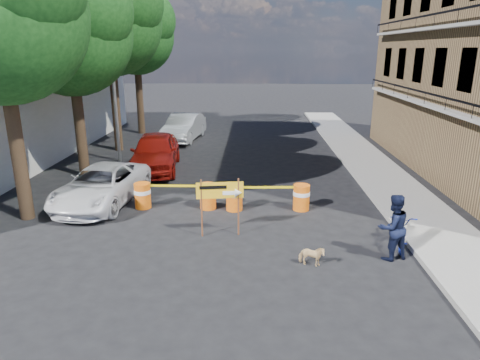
# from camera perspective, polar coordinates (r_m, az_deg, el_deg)

# --- Properties ---
(ground) EXTENTS (120.00, 120.00, 0.00)m
(ground) POSITION_cam_1_polar(r_m,az_deg,el_deg) (12.16, -1.35, -9.01)
(ground) COLOR black
(ground) RESTS_ON ground
(sidewalk_east) EXTENTS (2.40, 40.00, 0.15)m
(sidewalk_east) POSITION_cam_1_polar(r_m,az_deg,el_deg) (18.56, 19.21, -0.42)
(sidewalk_east) COLOR gray
(sidewalk_east) RESTS_ON ground
(tree_mid_a) EXTENTS (5.25, 5.00, 8.68)m
(tree_mid_a) POSITION_cam_1_polar(r_m,az_deg,el_deg) (19.38, -21.60, 17.88)
(tree_mid_a) COLOR #332316
(tree_mid_a) RESTS_ON ground
(tree_mid_b) EXTENTS (5.67, 5.40, 9.62)m
(tree_mid_b) POSITION_cam_1_polar(r_m,az_deg,el_deg) (24.11, -16.96, 19.61)
(tree_mid_b) COLOR #332316
(tree_mid_b) RESTS_ON ground
(tree_far) EXTENTS (5.04, 4.80, 8.84)m
(tree_far) POSITION_cam_1_polar(r_m,az_deg,el_deg) (28.88, -13.65, 18.32)
(tree_far) COLOR #332316
(tree_far) RESTS_ON ground
(streetlamp) EXTENTS (1.25, 0.18, 8.00)m
(streetlamp) POSITION_cam_1_polar(r_m,az_deg,el_deg) (21.46, -16.47, 13.79)
(streetlamp) COLOR gray
(streetlamp) RESTS_ON ground
(barrel_far_left) EXTENTS (0.58, 0.58, 0.90)m
(barrel_far_left) POSITION_cam_1_polar(r_m,az_deg,el_deg) (15.30, -12.86, -1.96)
(barrel_far_left) COLOR #E54C0D
(barrel_far_left) RESTS_ON ground
(barrel_mid_left) EXTENTS (0.58, 0.58, 0.90)m
(barrel_mid_left) POSITION_cam_1_polar(r_m,az_deg,el_deg) (14.90, -4.29, -2.08)
(barrel_mid_left) COLOR #E54C0D
(barrel_mid_left) RESTS_ON ground
(barrel_mid_right) EXTENTS (0.58, 0.58, 0.90)m
(barrel_mid_right) POSITION_cam_1_polar(r_m,az_deg,el_deg) (14.71, -0.77, -2.29)
(barrel_mid_right) COLOR #E54C0D
(barrel_mid_right) RESTS_ON ground
(barrel_far_right) EXTENTS (0.58, 0.58, 0.90)m
(barrel_far_right) POSITION_cam_1_polar(r_m,az_deg,el_deg) (14.89, 8.18, -2.23)
(barrel_far_right) COLOR #E54C0D
(barrel_far_right) RESTS_ON ground
(detour_sign) EXTENTS (1.37, 0.30, 1.77)m
(detour_sign) POSITION_cam_1_polar(r_m,az_deg,el_deg) (12.45, -1.90, -1.95)
(detour_sign) COLOR #592D19
(detour_sign) RESTS_ON ground
(pedestrian) EXTENTS (1.06, 0.95, 1.80)m
(pedestrian) POSITION_cam_1_polar(r_m,az_deg,el_deg) (11.89, 19.71, -5.95)
(pedestrian) COLOR black
(pedestrian) RESTS_ON ground
(bicycle) EXTENTS (0.89, 1.15, 1.96)m
(bicycle) POSITION_cam_1_polar(r_m,az_deg,el_deg) (12.80, 20.77, -4.04)
(bicycle) COLOR #1426A5
(bicycle) RESTS_ON ground
(dog) EXTENTS (0.72, 0.45, 0.56)m
(dog) POSITION_cam_1_polar(r_m,az_deg,el_deg) (11.24, 9.51, -9.96)
(dog) COLOR #E8C385
(dog) RESTS_ON ground
(suv_white) EXTENTS (2.75, 5.03, 1.34)m
(suv_white) POSITION_cam_1_polar(r_m,az_deg,el_deg) (16.09, -17.98, -0.70)
(suv_white) COLOR silver
(suv_white) RESTS_ON ground
(sedan_red) EXTENTS (2.52, 5.16, 1.70)m
(sedan_red) POSITION_cam_1_polar(r_m,az_deg,el_deg) (19.95, -11.25, 3.69)
(sedan_red) COLOR maroon
(sedan_red) RESTS_ON ground
(sedan_silver) EXTENTS (2.25, 4.95, 1.58)m
(sedan_silver) POSITION_cam_1_polar(r_m,az_deg,el_deg) (26.44, -7.49, 6.97)
(sedan_silver) COLOR silver
(sedan_silver) RESTS_ON ground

